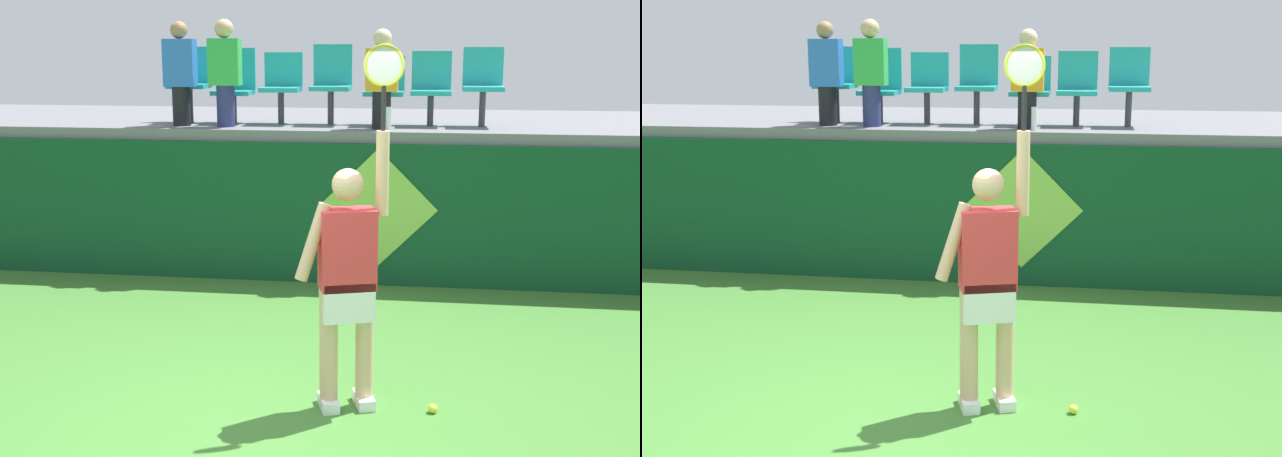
{
  "view_description": "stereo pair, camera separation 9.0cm",
  "coord_description": "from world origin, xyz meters",
  "views": [
    {
      "loc": [
        1.15,
        -4.91,
        2.57
      ],
      "look_at": [
        0.29,
        1.31,
        1.14
      ],
      "focal_mm": 46.45,
      "sensor_mm": 36.0,
      "label": 1
    },
    {
      "loc": [
        1.24,
        -4.89,
        2.57
      ],
      "look_at": [
        0.29,
        1.31,
        1.14
      ],
      "focal_mm": 46.45,
      "sensor_mm": 36.0,
      "label": 2
    }
  ],
  "objects": [
    {
      "name": "stadium_chair_6",
      "position": [
        1.66,
        4.45,
        2.13
      ],
      "size": [
        0.44,
        0.42,
        0.86
      ],
      "color": "#38383D",
      "rests_on": "spectator_platform"
    },
    {
      "name": "spectator_platform",
      "position": [
        0.0,
        5.19,
        1.58
      ],
      "size": [
        10.76,
        3.02,
        0.12
      ],
      "primitive_type": "cube",
      "color": "slate",
      "rests_on": "court_back_wall"
    },
    {
      "name": "wall_signage_mount",
      "position": [
        0.58,
        3.62,
        0.0
      ],
      "size": [
        1.27,
        0.01,
        1.47
      ],
      "color": "#0F4223",
      "rests_on": "ground_plane"
    },
    {
      "name": "tennis_ball",
      "position": [
        1.2,
        0.56,
        0.03
      ],
      "size": [
        0.07,
        0.07,
        0.07
      ],
      "primitive_type": "sphere",
      "color": "#D1E533",
      "rests_on": "ground_plane"
    },
    {
      "name": "water_bottle",
      "position": [
        0.67,
        3.86,
        1.76
      ],
      "size": [
        0.06,
        0.06,
        0.25
      ],
      "primitive_type": "cylinder",
      "color": "white",
      "rests_on": "spectator_platform"
    },
    {
      "name": "stadium_chair_3",
      "position": [
        -0.01,
        4.46,
        2.13
      ],
      "size": [
        0.44,
        0.42,
        0.89
      ],
      "color": "#38383D",
      "rests_on": "spectator_platform"
    },
    {
      "name": "stadium_chair_5",
      "position": [
        1.1,
        4.45,
        2.09
      ],
      "size": [
        0.44,
        0.42,
        0.81
      ],
      "color": "#38383D",
      "rests_on": "spectator_platform"
    },
    {
      "name": "court_back_wall",
      "position": [
        0.0,
        3.73,
        0.76
      ],
      "size": [
        10.76,
        0.2,
        1.52
      ],
      "primitive_type": "cube",
      "color": "#0F4223",
      "rests_on": "ground_plane"
    },
    {
      "name": "stadium_chair_4",
      "position": [
        0.58,
        4.45,
        2.06
      ],
      "size": [
        0.44,
        0.42,
        0.76
      ],
      "color": "#38383D",
      "rests_on": "spectator_platform"
    },
    {
      "name": "stadium_chair_1",
      "position": [
        -1.13,
        4.46,
        2.09
      ],
      "size": [
        0.44,
        0.42,
        0.85
      ],
      "color": "#38383D",
      "rests_on": "spectator_platform"
    },
    {
      "name": "stadium_chair_2",
      "position": [
        -0.58,
        4.45,
        2.09
      ],
      "size": [
        0.44,
        0.42,
        0.8
      ],
      "color": "#38383D",
      "rests_on": "spectator_platform"
    },
    {
      "name": "tennis_player",
      "position": [
        0.59,
        0.58,
        0.98
      ],
      "size": [
        0.73,
        0.36,
        2.55
      ],
      "color": "white",
      "rests_on": "ground_plane"
    },
    {
      "name": "ground_plane",
      "position": [
        0.0,
        0.0,
        0.0
      ],
      "size": [
        40.0,
        40.0,
        0.0
      ],
      "primitive_type": "plane",
      "color": "#3D752D"
    },
    {
      "name": "stadium_chair_0",
      "position": [
        -1.64,
        4.45,
        2.13
      ],
      "size": [
        0.44,
        0.42,
        0.86
      ],
      "color": "#38383D",
      "rests_on": "spectator_platform"
    },
    {
      "name": "spectator_0",
      "position": [
        0.58,
        4.0,
        2.19
      ],
      "size": [
        0.34,
        0.2,
        1.05
      ],
      "color": "black",
      "rests_on": "spectator_platform"
    },
    {
      "name": "spectator_2",
      "position": [
        -1.13,
        4.02,
        2.25
      ],
      "size": [
        0.34,
        0.2,
        1.16
      ],
      "color": "navy",
      "rests_on": "spectator_platform"
    },
    {
      "name": "spectator_1",
      "position": [
        -1.64,
        4.05,
        2.23
      ],
      "size": [
        0.34,
        0.2,
        1.13
      ],
      "color": "black",
      "rests_on": "spectator_platform"
    }
  ]
}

